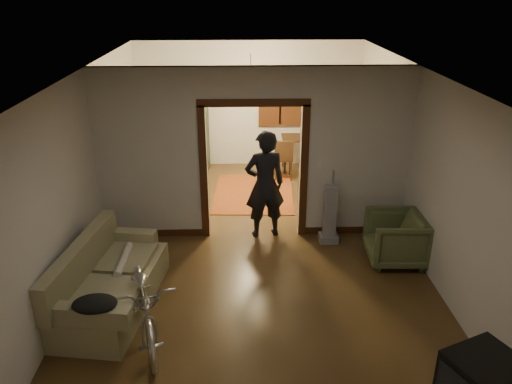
{
  "coord_description": "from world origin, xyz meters",
  "views": [
    {
      "loc": [
        -0.23,
        -6.82,
        3.97
      ],
      "look_at": [
        0.0,
        -0.3,
        1.2
      ],
      "focal_mm": 35.0,
      "sensor_mm": 36.0,
      "label": 1
    }
  ],
  "objects_px": {
    "locker": "(185,130)",
    "sofa": "(111,276)",
    "bicycle": "(145,303)",
    "desk": "(305,154)",
    "person": "(265,185)",
    "armchair": "(395,238)"
  },
  "relations": [
    {
      "from": "locker",
      "to": "sofa",
      "type": "bearing_deg",
      "value": -83.3
    },
    {
      "from": "bicycle",
      "to": "desk",
      "type": "distance_m",
      "value": 6.25
    },
    {
      "from": "person",
      "to": "locker",
      "type": "relative_size",
      "value": 0.97
    },
    {
      "from": "sofa",
      "to": "locker",
      "type": "bearing_deg",
      "value": 93.02
    },
    {
      "from": "armchair",
      "to": "desk",
      "type": "relative_size",
      "value": 0.82
    },
    {
      "from": "desk",
      "to": "bicycle",
      "type": "bearing_deg",
      "value": -132.31
    },
    {
      "from": "bicycle",
      "to": "person",
      "type": "relative_size",
      "value": 0.97
    },
    {
      "from": "person",
      "to": "armchair",
      "type": "bearing_deg",
      "value": 142.38
    },
    {
      "from": "locker",
      "to": "desk",
      "type": "relative_size",
      "value": 1.8
    },
    {
      "from": "bicycle",
      "to": "sofa",
      "type": "bearing_deg",
      "value": 115.1
    },
    {
      "from": "armchair",
      "to": "person",
      "type": "relative_size",
      "value": 0.46
    },
    {
      "from": "sofa",
      "to": "locker",
      "type": "relative_size",
      "value": 1.08
    },
    {
      "from": "sofa",
      "to": "armchair",
      "type": "relative_size",
      "value": 2.39
    },
    {
      "from": "sofa",
      "to": "locker",
      "type": "height_order",
      "value": "locker"
    },
    {
      "from": "locker",
      "to": "desk",
      "type": "bearing_deg",
      "value": 10.63
    },
    {
      "from": "armchair",
      "to": "locker",
      "type": "bearing_deg",
      "value": -137.36
    },
    {
      "from": "locker",
      "to": "desk",
      "type": "xyz_separation_m",
      "value": [
        2.66,
        -0.07,
        -0.55
      ]
    },
    {
      "from": "bicycle",
      "to": "locker",
      "type": "height_order",
      "value": "locker"
    },
    {
      "from": "sofa",
      "to": "locker",
      "type": "distance_m",
      "value": 5.18
    },
    {
      "from": "person",
      "to": "desk",
      "type": "relative_size",
      "value": 1.76
    },
    {
      "from": "sofa",
      "to": "armchair",
      "type": "height_order",
      "value": "sofa"
    },
    {
      "from": "sofa",
      "to": "armchair",
      "type": "bearing_deg",
      "value": 22.73
    }
  ]
}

